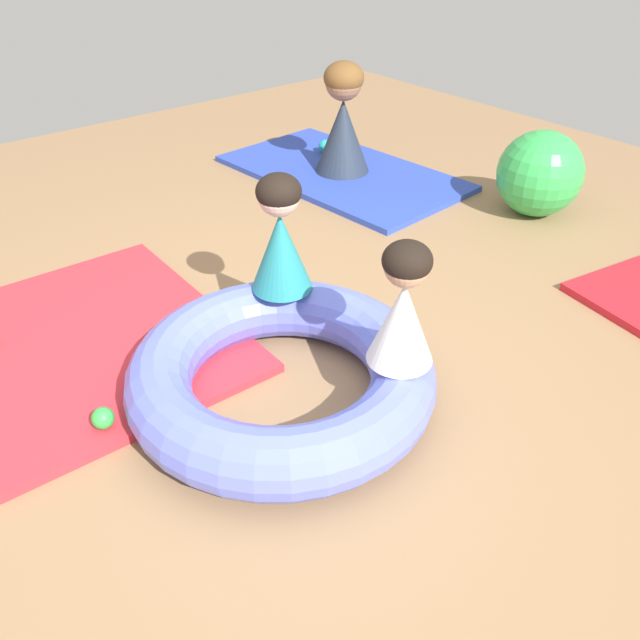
# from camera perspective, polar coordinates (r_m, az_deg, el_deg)

# --- Properties ---
(ground_plane) EXTENTS (8.00, 8.00, 0.00)m
(ground_plane) POSITION_cam_1_polar(r_m,az_deg,el_deg) (2.70, -2.10, -6.94)
(ground_plane) COLOR #93704C
(gym_mat_near_left) EXTENTS (1.46, 1.24, 0.04)m
(gym_mat_near_left) POSITION_cam_1_polar(r_m,az_deg,el_deg) (3.17, -19.67, -1.78)
(gym_mat_near_left) COLOR red
(gym_mat_near_left) RESTS_ON ground
(gym_mat_center_rear) EXTENTS (1.81, 1.11, 0.04)m
(gym_mat_center_rear) POSITION_cam_1_polar(r_m,az_deg,el_deg) (4.81, 1.94, 12.77)
(gym_mat_center_rear) COLOR #2D47B7
(gym_mat_center_rear) RESTS_ON ground
(inflatable_cushion) EXTENTS (1.24, 1.24, 0.26)m
(inflatable_cushion) POSITION_cam_1_polar(r_m,az_deg,el_deg) (2.62, -3.39, -4.75)
(inflatable_cushion) COLOR #6070E5
(inflatable_cushion) RESTS_ON ground
(child_in_white) EXTENTS (0.34, 0.34, 0.50)m
(child_in_white) POSITION_cam_1_polar(r_m,az_deg,el_deg) (2.36, 7.34, 1.28)
(child_in_white) COLOR white
(child_in_white) RESTS_ON inflatable_cushion
(child_in_teal) EXTENTS (0.39, 0.39, 0.53)m
(child_in_teal) POSITION_cam_1_polar(r_m,az_deg,el_deg) (2.80, -3.51, 7.47)
(child_in_teal) COLOR teal
(child_in_teal) RESTS_ON inflatable_cushion
(adult_seated) EXTENTS (0.45, 0.45, 0.75)m
(adult_seated) POSITION_cam_1_polar(r_m,az_deg,el_deg) (4.69, 2.03, 17.17)
(adult_seated) COLOR #232D3D
(adult_seated) RESTS_ON gym_mat_center_rear
(play_ball_green) EXTENTS (0.09, 0.09, 0.09)m
(play_ball_green) POSITION_cam_1_polar(r_m,az_deg,el_deg) (2.62, -18.52, -8.17)
(play_ball_green) COLOR green
(play_ball_green) RESTS_ON gym_mat_near_left
(play_ball_teal) EXTENTS (0.10, 0.10, 0.10)m
(play_ball_teal) POSITION_cam_1_polar(r_m,az_deg,el_deg) (5.13, 0.45, 15.00)
(play_ball_teal) COLOR teal
(play_ball_teal) RESTS_ON gym_mat_center_rear
(exercise_ball_large) EXTENTS (0.53, 0.53, 0.53)m
(exercise_ball_large) POSITION_cam_1_polar(r_m,az_deg,el_deg) (4.35, 18.73, 12.07)
(exercise_ball_large) COLOR green
(exercise_ball_large) RESTS_ON ground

